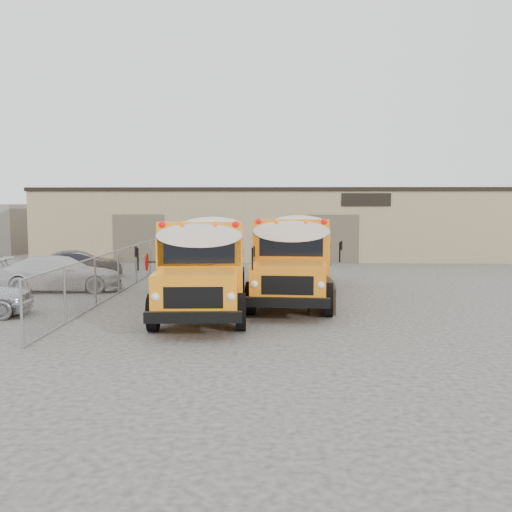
{
  "coord_description": "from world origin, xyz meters",
  "views": [
    {
      "loc": [
        0.43,
        -20.07,
        3.75
      ],
      "look_at": [
        -0.31,
        2.66,
        1.6
      ],
      "focal_mm": 40.0,
      "sensor_mm": 36.0,
      "label": 1
    }
  ],
  "objects_px": {
    "school_bus_left": "(214,242)",
    "tarp_bundle": "(322,294)",
    "car_dark": "(80,265)",
    "car_white": "(61,273)",
    "school_bus_right": "(300,239)"
  },
  "relations": [
    {
      "from": "school_bus_right",
      "to": "car_dark",
      "type": "relative_size",
      "value": 2.73
    },
    {
      "from": "school_bus_right",
      "to": "car_dark",
      "type": "bearing_deg",
      "value": -169.79
    },
    {
      "from": "tarp_bundle",
      "to": "car_dark",
      "type": "relative_size",
      "value": 0.32
    },
    {
      "from": "school_bus_left",
      "to": "school_bus_right",
      "type": "distance_m",
      "value": 4.85
    },
    {
      "from": "school_bus_right",
      "to": "car_white",
      "type": "distance_m",
      "value": 12.06
    },
    {
      "from": "school_bus_left",
      "to": "tarp_bundle",
      "type": "xyz_separation_m",
      "value": [
        4.51,
        -8.28,
        -1.17
      ]
    },
    {
      "from": "school_bus_left",
      "to": "car_dark",
      "type": "distance_m",
      "value": 6.86
    },
    {
      "from": "tarp_bundle",
      "to": "car_white",
      "type": "height_order",
      "value": "car_white"
    },
    {
      "from": "car_white",
      "to": "car_dark",
      "type": "height_order",
      "value": "car_white"
    },
    {
      "from": "tarp_bundle",
      "to": "car_dark",
      "type": "bearing_deg",
      "value": 142.41
    },
    {
      "from": "school_bus_right",
      "to": "car_dark",
      "type": "distance_m",
      "value": 11.21
    },
    {
      "from": "car_dark",
      "to": "tarp_bundle",
      "type": "bearing_deg",
      "value": -147.21
    },
    {
      "from": "car_white",
      "to": "car_dark",
      "type": "distance_m",
      "value": 4.12
    },
    {
      "from": "school_bus_left",
      "to": "school_bus_right",
      "type": "relative_size",
      "value": 0.99
    },
    {
      "from": "tarp_bundle",
      "to": "car_white",
      "type": "distance_m",
      "value": 11.61
    }
  ]
}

